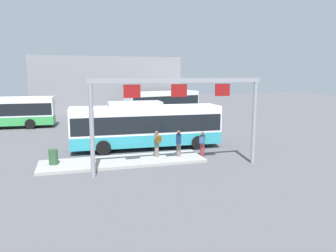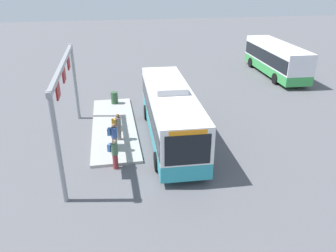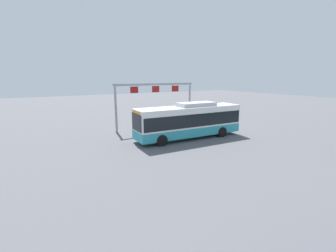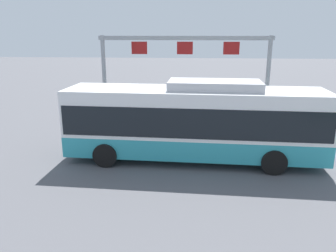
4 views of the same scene
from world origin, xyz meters
name	(u,v)px [view 4 (image 4 of 4)]	position (x,y,z in m)	size (l,w,h in m)	color
ground_plane	(193,159)	(0.00, 0.00, 0.00)	(120.00, 120.00, 0.00)	#56565B
platform_curb	(235,136)	(-2.21, -3.39, 0.08)	(10.00, 2.80, 0.16)	#9E9E99
bus_main	(194,119)	(-0.01, 0.00, 1.81)	(10.85, 2.98, 3.46)	teal
person_boarding	(138,119)	(2.98, -3.48, 0.89)	(0.54, 0.60, 1.67)	maroon
person_waiting_near	(168,116)	(1.35, -3.44, 1.05)	(0.44, 0.59, 1.67)	slate
person_waiting_mid	(194,118)	(-0.01, -3.17, 1.05)	(0.46, 0.59, 1.67)	slate
platform_sign_gantry	(185,61)	(0.59, -5.77, 3.79)	(9.92, 0.24, 5.20)	gray
trash_bin	(317,129)	(-6.28, -3.19, 0.61)	(0.52, 0.52, 0.90)	#2D5133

